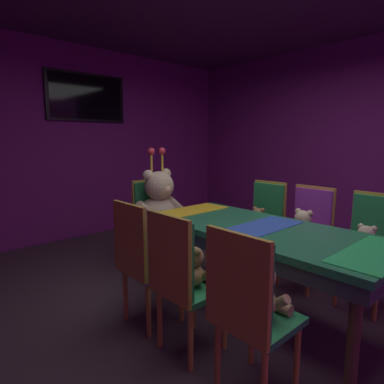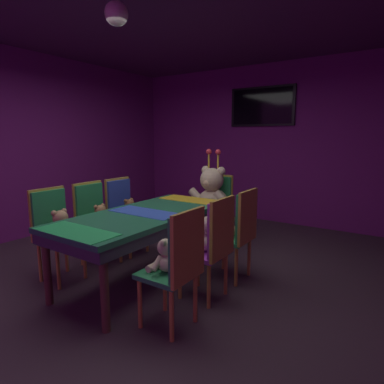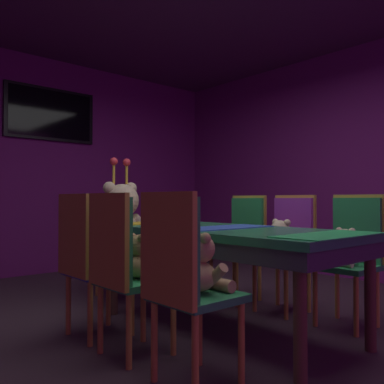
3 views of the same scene
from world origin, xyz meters
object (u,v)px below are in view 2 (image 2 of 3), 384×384
(chair_left_1, at_px, (93,214))
(chair_right_1, at_px, (215,239))
(throne_chair, at_px, (217,202))
(banquet_table, at_px, (145,221))
(teddy_left_1, at_px, (101,218))
(teddy_left_2, at_px, (130,210))
(teddy_left_0, at_px, (61,227))
(king_teddy_bear, at_px, (211,193))
(chair_left_2, at_px, (122,208))
(chair_right_2, at_px, (241,226))
(teddy_right_0, at_px, (166,257))
(wall_tv, at_px, (262,106))
(teddy_right_2, at_px, (229,227))
(chair_right_0, at_px, (180,258))
(pendant_light, at_px, (116,14))
(teddy_right_1, at_px, (201,236))
(chair_left_0, at_px, (53,224))

(chair_left_1, relative_size, chair_right_1, 1.00)
(throne_chair, bearing_deg, banquet_table, -0.00)
(teddy_left_1, height_order, throne_chair, throne_chair)
(chair_right_1, bearing_deg, teddy_left_2, -17.33)
(chair_left_1, bearing_deg, chair_right_1, -0.37)
(teddy_left_0, relative_size, king_teddy_bear, 0.38)
(throne_chair, bearing_deg, teddy_left_2, -34.32)
(chair_left_2, relative_size, chair_right_2, 1.00)
(teddy_right_0, distance_m, wall_tv, 4.01)
(teddy_right_2, relative_size, wall_tv, 0.23)
(teddy_left_2, bearing_deg, banquet_table, -35.09)
(chair_left_2, bearing_deg, banquet_table, -30.34)
(chair_left_2, distance_m, throne_chair, 1.35)
(chair_right_0, bearing_deg, throne_chair, -67.77)
(chair_right_2, bearing_deg, banquet_table, 33.09)
(teddy_right_0, relative_size, throne_chair, 0.30)
(pendant_light, bearing_deg, teddy_right_0, -15.12)
(banquet_table, height_order, chair_right_2, chair_right_2)
(teddy_right_1, relative_size, wall_tv, 0.29)
(chair_right_1, xyz_separation_m, wall_tv, (-0.84, 3.09, 1.45))
(chair_right_0, relative_size, teddy_right_0, 3.35)
(teddy_left_1, bearing_deg, teddy_right_0, -21.96)
(chair_left_2, bearing_deg, teddy_right_0, -33.85)
(teddy_left_1, xyz_separation_m, chair_right_1, (1.56, -0.01, 0.02))
(chair_right_2, distance_m, king_teddy_bear, 1.19)
(chair_left_0, height_order, wall_tv, wall_tv)
(chair_left_0, bearing_deg, chair_left_1, 91.37)
(banquet_table, xyz_separation_m, wall_tv, (0.00, 3.11, 1.40))
(chair_right_0, relative_size, king_teddy_bear, 1.10)
(chair_left_0, xyz_separation_m, teddy_right_0, (1.57, -0.04, -0.02))
(chair_right_2, bearing_deg, chair_right_0, 90.63)
(chair_left_0, relative_size, chair_right_1, 1.00)
(teddy_left_0, height_order, teddy_right_1, teddy_right_1)
(banquet_table, distance_m, chair_left_0, 1.00)
(teddy_left_1, height_order, teddy_left_2, teddy_left_1)
(banquet_table, xyz_separation_m, chair_right_1, (0.84, 0.02, -0.05))
(chair_right_1, relative_size, wall_tv, 0.84)
(throne_chair, relative_size, wall_tv, 0.84)
(teddy_left_0, distance_m, chair_left_1, 0.56)
(teddy_left_0, distance_m, teddy_right_0, 1.42)
(banquet_table, relative_size, teddy_left_2, 6.96)
(chair_left_1, height_order, chair_right_2, same)
(chair_right_1, height_order, chair_right_2, same)
(teddy_right_1, bearing_deg, throne_chair, -65.65)
(banquet_table, relative_size, teddy_left_0, 6.00)
(throne_chair, bearing_deg, teddy_left_0, -19.00)
(chair_left_1, bearing_deg, teddy_left_1, 0.00)
(chair_right_0, xyz_separation_m, throne_chair, (-0.86, 2.09, 0.00))
(chair_left_2, relative_size, teddy_right_0, 3.35)
(chair_right_2, distance_m, throne_chair, 1.30)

